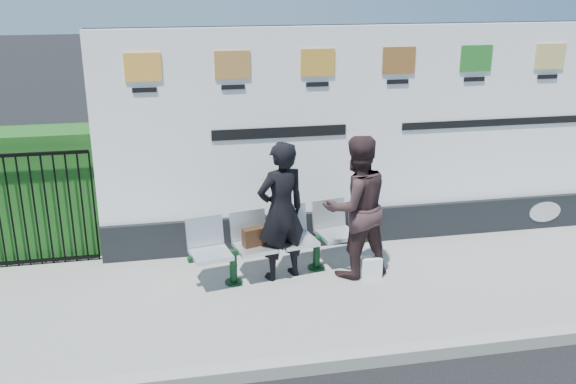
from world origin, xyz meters
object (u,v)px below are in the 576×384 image
object	(u,v)px
woman_left	(281,211)
woman_right	(356,207)
bench	(276,259)
billboard	(392,150)

from	to	relation	value
woman_left	woman_right	distance (m)	0.93
woman_left	woman_right	world-z (taller)	woman_right
bench	woman_left	world-z (taller)	woman_left
bench	billboard	bearing A→B (deg)	16.38
woman_right	bench	bearing A→B (deg)	-19.70
billboard	woman_right	xyz separation A→B (m)	(-0.82, -1.06, -0.40)
billboard	woman_left	size ratio (longest dim) A/B	4.54
billboard	woman_right	size ratio (longest dim) A/B	4.42
billboard	bench	distance (m)	2.30
bench	woman_right	size ratio (longest dim) A/B	1.18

